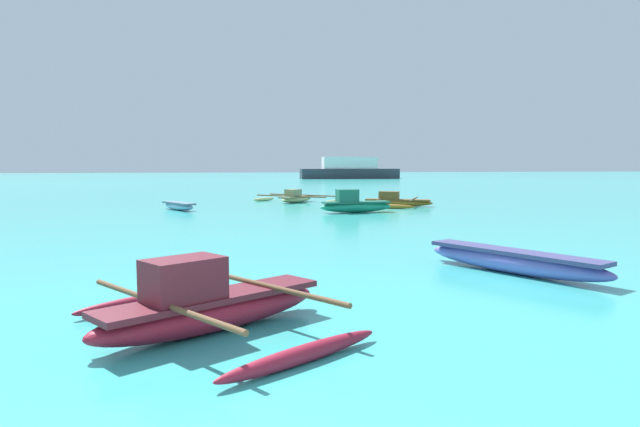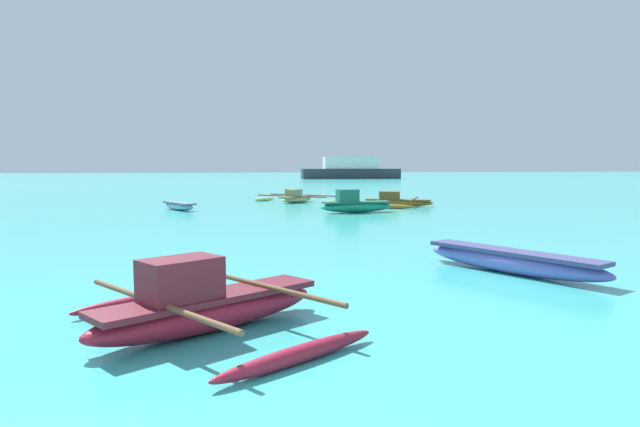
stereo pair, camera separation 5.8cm
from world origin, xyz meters
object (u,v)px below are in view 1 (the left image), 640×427
object	(u,v)px
moored_boat_4	(354,204)
moored_boat_5	(396,201)
moored_boat_0	(179,206)
moored_boat_1	(513,260)
moored_boat_2	(296,198)
distant_ferry	(349,170)
moored_boat_3	(209,307)

from	to	relation	value
moored_boat_4	moored_boat_5	distance (m)	4.25
moored_boat_0	moored_boat_4	size ratio (longest dim) A/B	0.76
moored_boat_0	moored_boat_1	bearing A→B (deg)	-4.81
moored_boat_1	moored_boat_2	bearing A→B (deg)	156.84
moored_boat_2	moored_boat_5	world-z (taller)	same
moored_boat_0	moored_boat_2	bearing A→B (deg)	94.98
distant_ferry	moored_boat_0	bearing A→B (deg)	-110.00
moored_boat_1	distant_ferry	distance (m)	65.35
moored_boat_0	moored_boat_5	xyz separation A→B (m)	(10.40, 0.84, 0.04)
moored_boat_2	moored_boat_5	distance (m)	5.71
moored_boat_2	distant_ferry	distance (m)	45.92
moored_boat_3	moored_boat_5	size ratio (longest dim) A/B	1.08
moored_boat_3	moored_boat_5	world-z (taller)	moored_boat_3
moored_boat_0	moored_boat_4	distance (m)	7.97
moored_boat_0	moored_boat_3	distance (m)	19.25
moored_boat_4	distant_ferry	world-z (taller)	distant_ferry
moored_boat_0	moored_boat_2	distance (m)	7.13
moored_boat_1	distant_ferry	xyz separation A→B (m)	(9.78, 64.61, 0.92)
moored_boat_2	moored_boat_3	xyz separation A→B (m)	(-3.58, -23.30, 0.09)
moored_boat_3	distant_ferry	xyz separation A→B (m)	(15.48, 67.65, 0.85)
moored_boat_1	moored_boat_4	world-z (taller)	moored_boat_4
moored_boat_1	moored_boat_5	size ratio (longest dim) A/B	0.96
moored_boat_4	distant_ferry	size ratio (longest dim) A/B	0.25
moored_boat_1	moored_boat_2	size ratio (longest dim) A/B	0.79
moored_boat_0	distant_ferry	world-z (taller)	distant_ferry
moored_boat_1	moored_boat_3	size ratio (longest dim) A/B	0.89
moored_boat_3	moored_boat_4	size ratio (longest dim) A/B	1.30
moored_boat_2	moored_boat_3	size ratio (longest dim) A/B	1.13
moored_boat_1	distant_ferry	bearing A→B (deg)	142.29
moored_boat_2	moored_boat_4	xyz separation A→B (m)	(1.84, -6.55, 0.11)
moored_boat_3	distant_ferry	distance (m)	69.40
moored_boat_1	moored_boat_5	distance (m)	17.10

